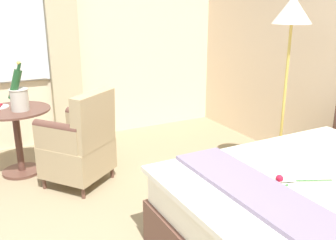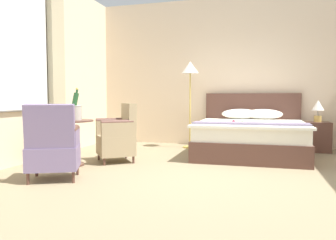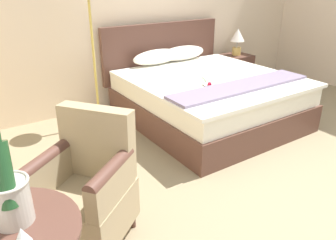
% 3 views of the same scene
% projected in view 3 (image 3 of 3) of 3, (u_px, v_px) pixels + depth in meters
% --- Properties ---
extents(ground_plane, '(7.64, 7.64, 0.00)m').
position_uv_depth(ground_plane, '(322.00, 203.00, 2.72)').
color(ground_plane, '#8D7D5E').
extents(bed, '(1.91, 2.11, 1.13)m').
position_uv_depth(bed, '(204.00, 95.00, 4.21)').
color(bed, brown).
rests_on(bed, ground).
extents(nightstand, '(0.48, 0.41, 0.57)m').
position_uv_depth(nightstand, '(235.00, 72.00, 5.38)').
color(nightstand, brown).
rests_on(nightstand, ground).
extents(bedside_lamp, '(0.22, 0.22, 0.42)m').
position_uv_depth(bedside_lamp, '(238.00, 38.00, 5.15)').
color(bedside_lamp, tan).
rests_on(bedside_lamp, nightstand).
extents(champagne_bucket, '(0.19, 0.19, 0.49)m').
position_uv_depth(champagne_bucket, '(9.00, 194.00, 1.45)').
color(champagne_bucket, '#B6B1A5').
rests_on(champagne_bucket, side_table_round).
extents(wine_glass_near_edge, '(0.07, 0.07, 0.15)m').
position_uv_depth(wine_glass_near_edge, '(22.00, 237.00, 1.28)').
color(wine_glass_near_edge, white).
rests_on(wine_glass_near_edge, side_table_round).
extents(armchair_by_window, '(0.77, 0.77, 0.94)m').
position_uv_depth(armchair_by_window, '(87.00, 189.00, 2.21)').
color(armchair_by_window, brown).
rests_on(armchair_by_window, ground).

